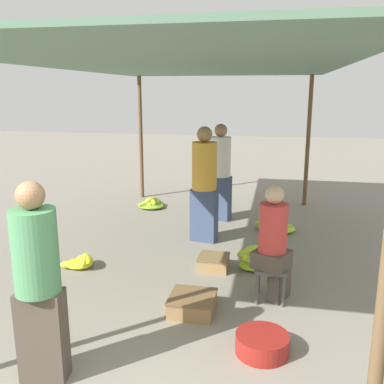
{
  "coord_description": "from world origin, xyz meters",
  "views": [
    {
      "loc": [
        1.12,
        -1.88,
        2.23
      ],
      "look_at": [
        0.0,
        3.69,
        0.88
      ],
      "focal_mm": 40.0,
      "sensor_mm": 36.0,
      "label": 1
    }
  ],
  "objects_px": {
    "shopper_walking_far": "(220,171)",
    "banana_pile_right_0": "(276,226)",
    "banana_pile_left_0": "(81,262)",
    "banana_pile_right_1": "(252,260)",
    "basin_black": "(262,344)",
    "vendor_foreground": "(38,281)",
    "banana_pile_left_1": "(151,204)",
    "shopper_walking_mid": "(204,183)",
    "crate_near": "(214,262)",
    "crate_mid": "(192,304)",
    "stool": "(271,273)",
    "vendor_seated": "(274,242)"
  },
  "relations": [
    {
      "from": "banana_pile_left_0",
      "to": "crate_mid",
      "type": "bearing_deg",
      "value": -27.18
    },
    {
      "from": "basin_black",
      "to": "shopper_walking_mid",
      "type": "distance_m",
      "value": 3.03
    },
    {
      "from": "banana_pile_left_1",
      "to": "shopper_walking_far",
      "type": "xyz_separation_m",
      "value": [
        1.41,
        -0.49,
        0.79
      ]
    },
    {
      "from": "banana_pile_left_0",
      "to": "banana_pile_left_1",
      "type": "relative_size",
      "value": 0.94
    },
    {
      "from": "vendor_foreground",
      "to": "shopper_walking_mid",
      "type": "xyz_separation_m",
      "value": [
        0.69,
        3.41,
        0.07
      ]
    },
    {
      "from": "banana_pile_left_1",
      "to": "vendor_foreground",
      "type": "bearing_deg",
      "value": -82.86
    },
    {
      "from": "stool",
      "to": "crate_near",
      "type": "relative_size",
      "value": 1.01
    },
    {
      "from": "vendor_foreground",
      "to": "banana_pile_right_0",
      "type": "bearing_deg",
      "value": 66.56
    },
    {
      "from": "vendor_foreground",
      "to": "crate_mid",
      "type": "height_order",
      "value": "vendor_foreground"
    },
    {
      "from": "vendor_seated",
      "to": "crate_mid",
      "type": "bearing_deg",
      "value": -151.26
    },
    {
      "from": "vendor_foreground",
      "to": "crate_mid",
      "type": "xyz_separation_m",
      "value": [
        0.94,
        1.24,
        -0.74
      ]
    },
    {
      "from": "basin_black",
      "to": "banana_pile_left_1",
      "type": "xyz_separation_m",
      "value": [
        -2.31,
        4.38,
        -0.0
      ]
    },
    {
      "from": "banana_pile_right_0",
      "to": "crate_near",
      "type": "height_order",
      "value": "banana_pile_right_0"
    },
    {
      "from": "banana_pile_left_0",
      "to": "banana_pile_right_0",
      "type": "relative_size",
      "value": 0.7
    },
    {
      "from": "banana_pile_right_1",
      "to": "shopper_walking_far",
      "type": "bearing_deg",
      "value": 108.67
    },
    {
      "from": "stool",
      "to": "shopper_walking_far",
      "type": "distance_m",
      "value": 3.09
    },
    {
      "from": "stool",
      "to": "banana_pile_right_0",
      "type": "xyz_separation_m",
      "value": [
        0.05,
        2.41,
        -0.23
      ]
    },
    {
      "from": "banana_pile_left_1",
      "to": "banana_pile_right_1",
      "type": "xyz_separation_m",
      "value": [
        2.11,
        -2.57,
        0.04
      ]
    },
    {
      "from": "crate_near",
      "to": "shopper_walking_far",
      "type": "relative_size",
      "value": 0.23
    },
    {
      "from": "banana_pile_right_1",
      "to": "crate_near",
      "type": "distance_m",
      "value": 0.5
    },
    {
      "from": "banana_pile_right_1",
      "to": "shopper_walking_far",
      "type": "relative_size",
      "value": 0.31
    },
    {
      "from": "basin_black",
      "to": "vendor_foreground",
      "type": "bearing_deg",
      "value": -158.19
    },
    {
      "from": "banana_pile_right_1",
      "to": "shopper_walking_far",
      "type": "distance_m",
      "value": 2.33
    },
    {
      "from": "vendor_foreground",
      "to": "banana_pile_left_1",
      "type": "relative_size",
      "value": 3.14
    },
    {
      "from": "crate_near",
      "to": "crate_mid",
      "type": "distance_m",
      "value": 1.14
    },
    {
      "from": "vendor_foreground",
      "to": "banana_pile_right_0",
      "type": "xyz_separation_m",
      "value": [
        1.77,
        4.08,
        -0.75
      ]
    },
    {
      "from": "banana_pile_right_0",
      "to": "basin_black",
      "type": "bearing_deg",
      "value": -91.57
    },
    {
      "from": "banana_pile_right_0",
      "to": "crate_near",
      "type": "xyz_separation_m",
      "value": [
        -0.78,
        -1.71,
        0.01
      ]
    },
    {
      "from": "banana_pile_right_1",
      "to": "vendor_foreground",
      "type": "bearing_deg",
      "value": -120.86
    },
    {
      "from": "banana_pile_right_1",
      "to": "crate_near",
      "type": "height_order",
      "value": "banana_pile_right_1"
    },
    {
      "from": "basin_black",
      "to": "banana_pile_left_0",
      "type": "xyz_separation_m",
      "value": [
        -2.37,
        1.41,
        -0.01
      ]
    },
    {
      "from": "shopper_walking_far",
      "to": "basin_black",
      "type": "bearing_deg",
      "value": -76.95
    },
    {
      "from": "basin_black",
      "to": "crate_near",
      "type": "xyz_separation_m",
      "value": [
        -0.68,
        1.71,
        0.0
      ]
    },
    {
      "from": "basin_black",
      "to": "banana_pile_right_1",
      "type": "bearing_deg",
      "value": 96.24
    },
    {
      "from": "stool",
      "to": "crate_near",
      "type": "bearing_deg",
      "value": 135.94
    },
    {
      "from": "banana_pile_left_1",
      "to": "banana_pile_left_0",
      "type": "bearing_deg",
      "value": -91.19
    },
    {
      "from": "banana_pile_left_1",
      "to": "banana_pile_right_1",
      "type": "relative_size",
      "value": 0.99
    },
    {
      "from": "shopper_walking_far",
      "to": "banana_pile_right_0",
      "type": "bearing_deg",
      "value": -25.73
    },
    {
      "from": "vendor_foreground",
      "to": "stool",
      "type": "height_order",
      "value": "vendor_foreground"
    },
    {
      "from": "banana_pile_left_0",
      "to": "banana_pile_right_1",
      "type": "xyz_separation_m",
      "value": [
        2.17,
        0.39,
        0.05
      ]
    },
    {
      "from": "shopper_walking_far",
      "to": "stool",
      "type": "bearing_deg",
      "value": -71.82
    },
    {
      "from": "banana_pile_left_1",
      "to": "crate_mid",
      "type": "relative_size",
      "value": 1.1
    },
    {
      "from": "basin_black",
      "to": "shopper_walking_far",
      "type": "xyz_separation_m",
      "value": [
        -0.9,
        3.89,
        0.79
      ]
    },
    {
      "from": "stool",
      "to": "vendor_seated",
      "type": "relative_size",
      "value": 0.3
    },
    {
      "from": "stool",
      "to": "crate_mid",
      "type": "distance_m",
      "value": 0.92
    },
    {
      "from": "banana_pile_left_0",
      "to": "shopper_walking_mid",
      "type": "bearing_deg",
      "value": 43.87
    },
    {
      "from": "banana_pile_left_0",
      "to": "banana_pile_left_1",
      "type": "xyz_separation_m",
      "value": [
        0.06,
        2.97,
        0.01
      ]
    },
    {
      "from": "vendor_seated",
      "to": "shopper_walking_far",
      "type": "xyz_separation_m",
      "value": [
        -0.97,
        2.88,
        0.21
      ]
    },
    {
      "from": "vendor_seated",
      "to": "crate_mid",
      "type": "relative_size",
      "value": 2.77
    },
    {
      "from": "basin_black",
      "to": "crate_mid",
      "type": "height_order",
      "value": "crate_mid"
    }
  ]
}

